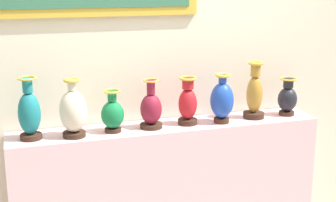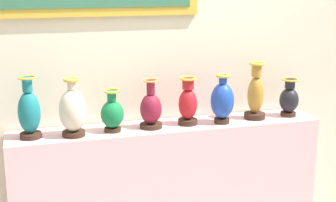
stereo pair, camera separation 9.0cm
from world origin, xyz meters
TOP-DOWN VIEW (x-y plane):
  - display_shelf at (0.00, 0.00)m, footprint 2.25×0.35m
  - back_wall at (-0.01, 0.23)m, footprint 4.60×0.14m
  - vase_teal at (-0.95, -0.02)m, footprint 0.15×0.15m
  - vase_ivory at (-0.67, -0.05)m, footprint 0.18×0.18m
  - vase_emerald at (-0.41, -0.03)m, footprint 0.16×0.16m
  - vase_burgundy at (-0.13, -0.02)m, footprint 0.16×0.16m
  - vase_crimson at (0.14, -0.01)m, footprint 0.14×0.14m
  - vase_sapphire at (0.39, -0.05)m, footprint 0.17×0.17m
  - vase_ochre at (0.68, -0.01)m, footprint 0.16×0.16m
  - vase_onyx at (0.95, -0.02)m, footprint 0.15×0.15m

SIDE VIEW (x-z plane):
  - display_shelf at x=0.00m, z-range 0.00..0.95m
  - vase_emerald at x=-0.41m, z-range 0.93..1.22m
  - vase_onyx at x=0.95m, z-range 0.94..1.23m
  - vase_burgundy at x=-0.13m, z-range 0.91..1.26m
  - vase_crimson at x=0.14m, z-range 0.93..1.28m
  - vase_sapphire at x=0.39m, z-range 0.94..1.30m
  - vase_ivory at x=-0.67m, z-range 0.92..1.32m
  - vase_teal at x=-0.95m, z-range 0.92..1.33m
  - vase_ochre at x=0.68m, z-range 0.92..1.34m
  - back_wall at x=-0.01m, z-range 0.02..2.84m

